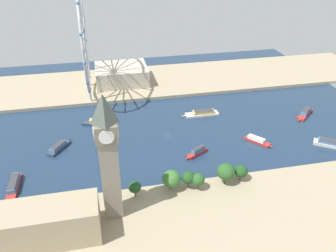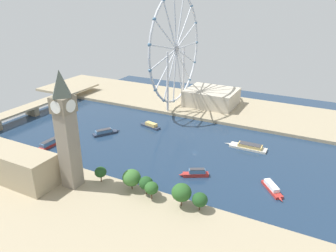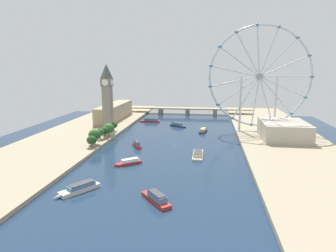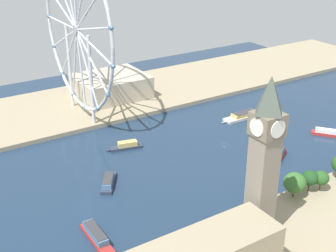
% 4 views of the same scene
% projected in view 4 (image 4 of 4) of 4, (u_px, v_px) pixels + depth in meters
% --- Properties ---
extents(ground_plane, '(394.27, 394.27, 0.00)m').
position_uv_depth(ground_plane, '(225.00, 143.00, 309.07)').
color(ground_plane, '#1E334C').
extents(riverbank_right, '(90.00, 520.00, 3.00)m').
position_uv_depth(riverbank_right, '(142.00, 92.00, 394.51)').
color(riverbank_right, tan).
rests_on(riverbank_right, ground_plane).
extents(clock_tower, '(12.76, 12.76, 77.54)m').
position_uv_depth(clock_tower, '(264.00, 158.00, 199.74)').
color(clock_tower, gray).
rests_on(clock_tower, riverbank_left).
extents(tree_row_embankment, '(13.53, 79.51, 14.88)m').
position_uv_depth(tree_row_embankment, '(319.00, 175.00, 249.51)').
color(tree_row_embankment, '#513823').
rests_on(tree_row_embankment, riverbank_left).
extents(ferris_wheel, '(116.51, 3.20, 121.08)m').
position_uv_depth(ferris_wheel, '(76.00, 31.00, 321.22)').
color(ferris_wheel, silver).
rests_on(ferris_wheel, riverbank_right).
extents(riverside_hall, '(45.66, 55.18, 17.75)m').
position_uv_depth(riverside_hall, '(111.00, 86.00, 377.51)').
color(riverside_hall, '#BCB29E').
rests_on(riverside_hall, riverbank_right).
extents(tour_boat_1, '(21.46, 17.97, 4.54)m').
position_uv_depth(tour_boat_1, '(327.00, 133.00, 319.72)').
color(tour_boat_1, '#B22D28').
rests_on(tour_boat_1, ground_plane).
extents(tour_boat_3, '(24.22, 17.99, 5.06)m').
position_uv_depth(tour_boat_3, '(109.00, 181.00, 261.03)').
color(tour_boat_3, '#2D384C').
rests_on(tour_boat_3, ground_plane).
extents(tour_boat_4, '(13.51, 20.43, 5.96)m').
position_uv_depth(tour_boat_4, '(279.00, 155.00, 288.86)').
color(tour_boat_4, '#B22D28').
rests_on(tour_boat_4, ground_plane).
extents(tour_boat_5, '(31.84, 6.28, 5.48)m').
position_uv_depth(tour_boat_5, '(97.00, 237.00, 215.90)').
color(tour_boat_5, '#B22D28').
rests_on(tour_boat_5, ground_plane).
extents(tour_boat_6, '(10.31, 24.79, 4.97)m').
position_uv_depth(tour_boat_6, '(126.00, 146.00, 301.45)').
color(tour_boat_6, '#2D384C').
rests_on(tour_boat_6, ground_plane).
extents(tour_boat_7, '(8.64, 35.89, 4.70)m').
position_uv_depth(tour_boat_7, '(243.00, 116.00, 346.93)').
color(tour_boat_7, beige).
rests_on(tour_boat_7, ground_plane).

